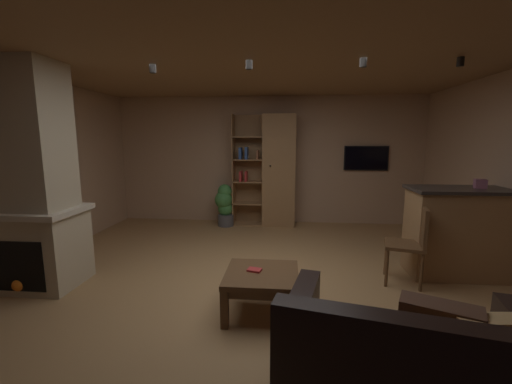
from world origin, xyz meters
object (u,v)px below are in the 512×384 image
object	(u,v)px
coffee_table	(262,280)
table_book_0	(254,270)
stone_fireplace	(31,189)
bookshelf_cabinet	(274,171)
tissue_box	(480,184)
wall_mounted_tv	(366,158)
leather_couch	(408,374)
kitchen_bar_counter	(466,232)
potted_floor_plant	(225,204)
dining_chair	(412,240)

from	to	relation	value
coffee_table	table_book_0	bearing A→B (deg)	160.19
stone_fireplace	bookshelf_cabinet	bearing A→B (deg)	48.67
tissue_box	wall_mounted_tv	distance (m)	2.58
leather_couch	kitchen_bar_counter	bearing A→B (deg)	57.07
stone_fireplace	wall_mounted_tv	bearing A→B (deg)	35.97
tissue_box	bookshelf_cabinet	bearing A→B (deg)	138.57
wall_mounted_tv	kitchen_bar_counter	bearing A→B (deg)	-74.87
table_book_0	potted_floor_plant	size ratio (longest dim) A/B	0.16
table_book_0	wall_mounted_tv	world-z (taller)	wall_mounted_tv
wall_mounted_tv	leather_couch	bearing A→B (deg)	-99.79
coffee_table	potted_floor_plant	bearing A→B (deg)	106.75
kitchen_bar_counter	wall_mounted_tv	bearing A→B (deg)	105.13
leather_couch	wall_mounted_tv	distance (m)	4.92
kitchen_bar_counter	table_book_0	xyz separation A→B (m)	(-2.51, -1.08, -0.13)
leather_couch	dining_chair	size ratio (longest dim) A/B	1.75
tissue_box	leather_couch	distance (m)	2.92
potted_floor_plant	dining_chair	bearing A→B (deg)	-42.09
dining_chair	bookshelf_cabinet	bearing A→B (deg)	123.38
kitchen_bar_counter	tissue_box	world-z (taller)	tissue_box
leather_couch	potted_floor_plant	bearing A→B (deg)	113.66
kitchen_bar_counter	coffee_table	world-z (taller)	kitchen_bar_counter
coffee_table	potted_floor_plant	xyz separation A→B (m)	(-0.96, 3.19, 0.10)
bookshelf_cabinet	table_book_0	size ratio (longest dim) A/B	16.26
kitchen_bar_counter	coffee_table	xyz separation A→B (m)	(-2.44, -1.11, -0.22)
dining_chair	coffee_table	bearing A→B (deg)	-154.59
stone_fireplace	wall_mounted_tv	size ratio (longest dim) A/B	3.00
dining_chair	wall_mounted_tv	world-z (taller)	wall_mounted_tv
table_book_0	bookshelf_cabinet	bearing A→B (deg)	88.73
bookshelf_cabinet	dining_chair	size ratio (longest dim) A/B	2.34
potted_floor_plant	table_book_0	bearing A→B (deg)	-74.35
stone_fireplace	coffee_table	bearing A→B (deg)	-8.32
tissue_box	potted_floor_plant	xyz separation A→B (m)	(-3.50, 2.08, -0.73)
bookshelf_cabinet	coffee_table	world-z (taller)	bookshelf_cabinet
leather_couch	coffee_table	size ratio (longest dim) A/B	2.29
potted_floor_plant	coffee_table	bearing A→B (deg)	-73.25
tissue_box	dining_chair	bearing A→B (deg)	-159.81
leather_couch	table_book_0	distance (m)	1.59
bookshelf_cabinet	dining_chair	distance (m)	3.11
coffee_table	dining_chair	bearing A→B (deg)	25.41
dining_chair	kitchen_bar_counter	bearing A→B (deg)	22.43
tissue_box	leather_couch	bearing A→B (deg)	-124.66
kitchen_bar_counter	leather_couch	world-z (taller)	kitchen_bar_counter
leather_couch	table_book_0	xyz separation A→B (m)	(-1.03, 1.21, 0.11)
kitchen_bar_counter	dining_chair	size ratio (longest dim) A/B	1.50
bookshelf_cabinet	dining_chair	xyz separation A→B (m)	(1.69, -2.56, -0.54)
stone_fireplace	leather_couch	bearing A→B (deg)	-23.63
coffee_table	wall_mounted_tv	distance (m)	4.11
kitchen_bar_counter	dining_chair	xyz separation A→B (m)	(-0.75, -0.31, -0.02)
leather_couch	dining_chair	world-z (taller)	dining_chair
bookshelf_cabinet	wall_mounted_tv	bearing A→B (deg)	6.77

